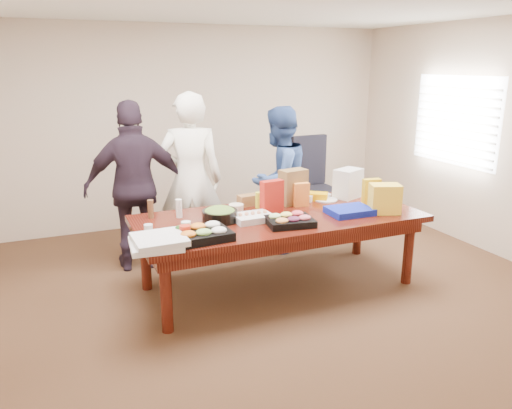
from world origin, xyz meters
name	(u,v)px	position (x,y,z in m)	size (l,w,h in m)	color
floor	(278,286)	(0.00, 0.00, -0.01)	(5.50, 5.00, 0.02)	#47301E
ceiling	(282,2)	(0.00, 0.00, 2.71)	(5.50, 5.00, 0.02)	white
wall_back	(203,126)	(0.00, 2.50, 1.35)	(5.50, 0.04, 2.70)	beige
wall_front	(495,237)	(0.00, -2.50, 1.35)	(5.50, 0.04, 2.70)	beige
wall_right	(494,139)	(2.75, 0.00, 1.35)	(0.04, 5.00, 2.70)	beige
window_panel	(455,121)	(2.72, 0.60, 1.50)	(0.03, 1.40, 1.10)	white
window_blinds	(453,121)	(2.68, 0.60, 1.50)	(0.04, 1.36, 1.00)	beige
conference_table	(279,251)	(0.00, 0.00, 0.38)	(2.80, 1.20, 0.75)	#4C1C0F
office_chair	(317,188)	(1.19, 1.34, 0.61)	(0.62, 0.62, 1.22)	black
person_center	(191,180)	(-0.61, 0.98, 0.96)	(0.70, 0.46, 1.91)	white
person_right	(278,180)	(0.44, 0.94, 0.86)	(0.84, 0.65, 1.73)	#314E8C
person_left	(136,187)	(-1.20, 1.06, 0.92)	(1.08, 0.45, 1.84)	#281C27
veggie_tray	(201,235)	(-0.91, -0.35, 0.79)	(0.49, 0.38, 0.07)	black
fruit_tray	(290,221)	(-0.03, -0.30, 0.78)	(0.42, 0.33, 0.06)	black
sheet_cake	(253,218)	(-0.30, -0.05, 0.78)	(0.36, 0.27, 0.06)	silver
salad_bowl	(220,216)	(-0.60, 0.05, 0.80)	(0.33, 0.33, 0.11)	black
chip_bag_blue	(350,211)	(0.67, -0.22, 0.78)	(0.43, 0.32, 0.06)	#0E1FA2
chip_bag_red	(272,197)	(-0.03, 0.11, 0.92)	(0.23, 0.09, 0.33)	#AC1F14
chip_bag_yellow	(371,192)	(1.06, -0.02, 0.89)	(0.19, 0.07, 0.28)	gold
chip_bag_orange	(301,195)	(0.36, 0.21, 0.87)	(0.16, 0.07, 0.25)	orange
mayo_jar	(272,199)	(0.10, 0.39, 0.81)	(0.08, 0.08, 0.13)	white
mustard_bottle	(258,200)	(-0.09, 0.33, 0.83)	(0.06, 0.06, 0.17)	yellow
dressing_bottle	(151,209)	(-1.17, 0.42, 0.84)	(0.06, 0.06, 0.18)	brown
ranch_bottle	(179,208)	(-0.92, 0.33, 0.84)	(0.06, 0.06, 0.18)	white
banana_bunch	(316,196)	(0.62, 0.37, 0.79)	(0.24, 0.14, 0.08)	#FFB901
bread_loaf	(251,200)	(-0.11, 0.46, 0.81)	(0.28, 0.12, 0.11)	brown
kraft_bag	(293,187)	(0.32, 0.33, 0.94)	(0.28, 0.16, 0.37)	brown
red_cup	(185,233)	(-1.03, -0.32, 0.81)	(0.10, 0.10, 0.13)	#B02916
clear_cup_a	(186,228)	(-0.99, -0.19, 0.81)	(0.08, 0.08, 0.12)	silver
clear_cup_b	(149,230)	(-1.30, -0.10, 0.80)	(0.08, 0.08, 0.10)	silver
pizza_box_lower	(156,244)	(-1.30, -0.39, 0.77)	(0.41, 0.41, 0.05)	white
pizza_box_upper	(159,239)	(-1.27, -0.42, 0.82)	(0.41, 0.41, 0.05)	silver
plate_a	(326,200)	(0.71, 0.31, 0.76)	(0.26, 0.26, 0.01)	silver
plate_b	(322,195)	(0.78, 0.52, 0.76)	(0.22, 0.22, 0.01)	silver
dip_bowl_a	(305,198)	(0.48, 0.37, 0.78)	(0.17, 0.17, 0.07)	silver
dip_bowl_b	(236,207)	(-0.32, 0.35, 0.78)	(0.15, 0.15, 0.06)	beige
grocery_bag_white	(348,183)	(1.00, 0.33, 0.91)	(0.30, 0.21, 0.32)	silver
grocery_bag_yellow	(385,199)	(1.01, -0.32, 0.90)	(0.29, 0.20, 0.29)	yellow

